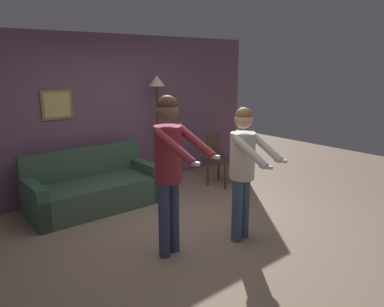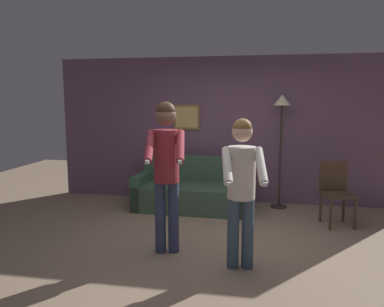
% 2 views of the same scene
% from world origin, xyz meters
% --- Properties ---
extents(ground_plane, '(12.00, 12.00, 0.00)m').
position_xyz_m(ground_plane, '(0.00, 0.00, 0.00)').
color(ground_plane, '#9B8067').
extents(back_wall_assembly, '(6.40, 0.09, 2.60)m').
position_xyz_m(back_wall_assembly, '(-0.00, 2.29, 1.30)').
color(back_wall_assembly, '#6E4E68').
rests_on(back_wall_assembly, ground_plane).
extents(couch, '(1.92, 0.89, 0.87)m').
position_xyz_m(couch, '(-0.57, 1.65, 0.28)').
color(couch, '#3D5844').
rests_on(couch, ground_plane).
extents(torchiere_lamp, '(0.29, 0.29, 1.93)m').
position_xyz_m(torchiere_lamp, '(0.88, 2.00, 1.55)').
color(torchiere_lamp, '#332D28').
rests_on(torchiere_lamp, ground_plane).
extents(person_standing_left, '(0.52, 0.73, 1.82)m').
position_xyz_m(person_standing_left, '(-0.54, -0.23, 1.12)').
color(person_standing_left, '#354064').
rests_on(person_standing_left, ground_plane).
extents(person_standing_right, '(0.50, 0.66, 1.65)m').
position_xyz_m(person_standing_right, '(0.36, -0.50, 0.99)').
color(person_standing_right, '#3C536C').
rests_on(person_standing_right, ground_plane).
extents(dining_chair_distant, '(0.51, 0.51, 0.93)m').
position_xyz_m(dining_chair_distant, '(1.66, 1.26, 0.53)').
color(dining_chair_distant, '#4C3828').
rests_on(dining_chair_distant, ground_plane).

